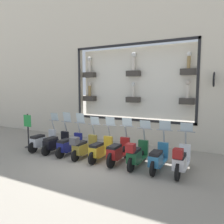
% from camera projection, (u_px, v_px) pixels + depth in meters
% --- Properties ---
extents(ground_plane, '(120.00, 120.00, 0.00)m').
position_uv_depth(ground_plane, '(95.00, 163.00, 8.19)').
color(ground_plane, gray).
extents(building_facade, '(1.22, 36.00, 10.45)m').
position_uv_depth(building_facade, '(133.00, 36.00, 10.76)').
color(building_facade, beige).
rests_on(building_facade, ground_plane).
extents(scooter_white_0, '(1.81, 0.61, 1.59)m').
position_uv_depth(scooter_white_0, '(181.00, 160.00, 7.00)').
color(scooter_white_0, black).
rests_on(scooter_white_0, ground_plane).
extents(scooter_teal_1, '(1.80, 0.61, 1.60)m').
position_uv_depth(scooter_teal_1, '(158.00, 158.00, 7.40)').
color(scooter_teal_1, black).
rests_on(scooter_teal_1, ground_plane).
extents(scooter_green_2, '(1.80, 0.60, 1.57)m').
position_uv_depth(scooter_green_2, '(136.00, 154.00, 7.70)').
color(scooter_green_2, black).
rests_on(scooter_green_2, ground_plane).
extents(scooter_red_3, '(1.81, 0.60, 1.60)m').
position_uv_depth(scooter_red_3, '(118.00, 151.00, 8.11)').
color(scooter_red_3, black).
rests_on(scooter_red_3, ground_plane).
extents(scooter_yellow_4, '(1.80, 0.61, 1.60)m').
position_uv_depth(scooter_yellow_4, '(100.00, 149.00, 8.46)').
color(scooter_yellow_4, black).
rests_on(scooter_yellow_4, ground_plane).
extents(scooter_olive_5, '(1.79, 0.60, 1.56)m').
position_uv_depth(scooter_olive_5, '(83.00, 147.00, 8.75)').
color(scooter_olive_5, black).
rests_on(scooter_olive_5, ground_plane).
extents(scooter_navy_6, '(1.79, 0.60, 1.67)m').
position_uv_depth(scooter_navy_6, '(69.00, 145.00, 9.17)').
color(scooter_navy_6, black).
rests_on(scooter_navy_6, ground_plane).
extents(scooter_black_7, '(1.79, 0.61, 1.68)m').
position_uv_depth(scooter_black_7, '(55.00, 143.00, 9.52)').
color(scooter_black_7, black).
rests_on(scooter_black_7, ground_plane).
extents(scooter_silver_8, '(1.80, 0.61, 1.60)m').
position_uv_depth(scooter_silver_8, '(42.00, 141.00, 9.87)').
color(scooter_silver_8, black).
rests_on(scooter_silver_8, ground_plane).
extents(shop_sign_post, '(0.36, 0.45, 1.59)m').
position_uv_depth(shop_sign_post, '(28.00, 129.00, 10.24)').
color(shop_sign_post, '#232326').
rests_on(shop_sign_post, ground_plane).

